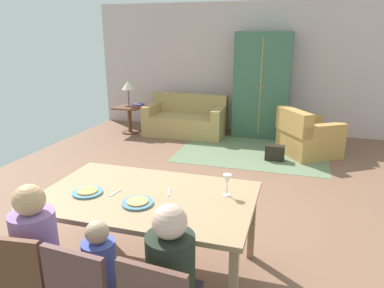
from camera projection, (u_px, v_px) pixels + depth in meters
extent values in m
cube|color=brown|center=(209.00, 188.00, 4.94)|extent=(6.79, 6.50, 0.02)
cube|color=beige|center=(247.00, 68.00, 7.56)|extent=(6.79, 0.10, 2.70)
cube|color=#A17D58|center=(147.00, 197.00, 2.95)|extent=(1.78, 1.09, 0.04)
cube|color=#A17D58|center=(30.00, 252.00, 2.84)|extent=(0.06, 0.06, 0.72)
cube|color=#A17D58|center=(95.00, 200.00, 3.74)|extent=(0.06, 0.06, 0.72)
cube|color=#A17D58|center=(252.00, 223.00, 3.28)|extent=(0.06, 0.06, 0.72)
cylinder|color=teal|center=(88.00, 192.00, 2.97)|extent=(0.25, 0.25, 0.02)
cylinder|color=#E69647|center=(87.00, 191.00, 2.96)|extent=(0.17, 0.17, 0.01)
cylinder|color=teal|center=(138.00, 203.00, 2.78)|extent=(0.25, 0.25, 0.02)
cylinder|color=tan|center=(138.00, 201.00, 2.77)|extent=(0.17, 0.17, 0.01)
cylinder|color=silver|center=(227.00, 195.00, 2.93)|extent=(0.06, 0.06, 0.01)
cylinder|color=silver|center=(227.00, 190.00, 2.92)|extent=(0.01, 0.01, 0.09)
cone|color=silver|center=(227.00, 180.00, 2.89)|extent=(0.07, 0.07, 0.09)
cube|color=silver|center=(115.00, 193.00, 2.97)|extent=(0.04, 0.15, 0.01)
cube|color=silver|center=(169.00, 192.00, 2.99)|extent=(0.06, 0.17, 0.01)
cube|color=#592E1B|center=(34.00, 280.00, 2.42)|extent=(0.47, 0.47, 0.04)
cube|color=#592E1B|center=(11.00, 268.00, 2.17)|extent=(0.42, 0.09, 0.42)
cube|color=#592E1B|center=(31.00, 286.00, 2.68)|extent=(0.04, 0.04, 0.41)
cylinder|color=#946CAD|center=(36.00, 243.00, 2.40)|extent=(0.30, 0.30, 0.46)
sphere|color=tan|center=(29.00, 200.00, 2.30)|extent=(0.21, 0.21, 0.21)
cube|color=brown|center=(75.00, 283.00, 2.05)|extent=(0.42, 0.07, 0.42)
cylinder|color=#4653B1|center=(100.00, 264.00, 2.28)|extent=(0.22, 0.22, 0.33)
sphere|color=tan|center=(97.00, 232.00, 2.22)|extent=(0.15, 0.15, 0.15)
cylinder|color=black|center=(171.00, 269.00, 2.13)|extent=(0.30, 0.30, 0.46)
sphere|color=beige|center=(170.00, 222.00, 2.04)|extent=(0.21, 0.21, 0.21)
cube|color=#657756|center=(252.00, 152.00, 6.38)|extent=(2.60, 1.80, 0.01)
cube|color=tan|center=(185.00, 125.00, 7.47)|extent=(1.65, 0.84, 0.42)
cube|color=tan|center=(190.00, 103.00, 7.66)|extent=(1.65, 0.20, 0.40)
cube|color=tan|center=(153.00, 109.00, 7.58)|extent=(0.18, 0.84, 0.20)
cube|color=tan|center=(219.00, 113.00, 7.18)|extent=(0.18, 0.84, 0.20)
cube|color=#BC8A47|center=(309.00, 143.00, 6.24)|extent=(1.17, 1.17, 0.42)
cube|color=#BC8A47|center=(294.00, 122.00, 6.02)|extent=(0.64, 0.82, 0.40)
cube|color=#BC8A47|center=(323.00, 131.00, 5.84)|extent=(0.80, 0.61, 0.20)
cube|color=#BC8A47|center=(300.00, 121.00, 6.45)|extent=(0.80, 0.61, 0.20)
cube|color=#39644B|center=(262.00, 85.00, 7.19)|extent=(1.10, 0.56, 2.10)
cube|color=#BB8D44|center=(260.00, 87.00, 6.93)|extent=(0.02, 0.01, 1.89)
sphere|color=#BB8D44|center=(257.00, 87.00, 6.94)|extent=(0.04, 0.04, 0.04)
sphere|color=#BB8D44|center=(263.00, 87.00, 6.91)|extent=(0.04, 0.04, 0.04)
cube|color=brown|center=(129.00, 107.00, 7.51)|extent=(0.56, 0.56, 0.03)
cylinder|color=brown|center=(130.00, 120.00, 7.60)|extent=(0.08, 0.08, 0.55)
cylinder|color=brown|center=(130.00, 132.00, 7.67)|extent=(0.36, 0.36, 0.03)
cylinder|color=#4A3B35|center=(129.00, 106.00, 7.50)|extent=(0.16, 0.16, 0.02)
cylinder|color=#4A3B35|center=(129.00, 98.00, 7.45)|extent=(0.02, 0.02, 0.34)
cone|color=beige|center=(128.00, 85.00, 7.37)|extent=(0.26, 0.26, 0.18)
cube|color=#9B3937|center=(137.00, 106.00, 7.44)|extent=(0.22, 0.16, 0.03)
cube|color=#38487F|center=(138.00, 105.00, 7.48)|extent=(0.22, 0.16, 0.03)
cube|color=black|center=(275.00, 153.00, 5.96)|extent=(0.32, 0.16, 0.26)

